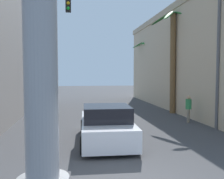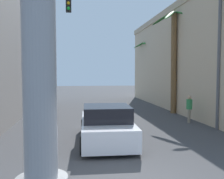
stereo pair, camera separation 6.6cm
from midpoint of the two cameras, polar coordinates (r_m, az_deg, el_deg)
The scene contains 9 objects.
ground_plane at distance 16.21m, azimuth -3.71°, elevation -6.52°, with size 85.03×85.03×0.00m, color #424244.
building_right at distance 20.93m, azimuth 21.98°, elevation 6.57°, with size 6.95×23.73×8.02m.
street_lamp at distance 13.63m, azimuth 21.43°, elevation 10.52°, with size 2.89×0.28×7.48m.
traffic_light_mast at distance 11.79m, azimuth -23.68°, elevation 11.33°, with size 4.96×0.32×6.47m.
car_lead at distance 10.53m, azimuth -1.54°, elevation -8.17°, with size 2.30×4.76×1.56m.
palm_tree_far_left at distance 24.68m, azimuth -19.44°, elevation 10.49°, with size 3.27×3.42×9.13m.
palm_tree_mid_right at distance 18.56m, azimuth 13.72°, elevation 8.31°, with size 3.18×3.30×7.32m.
palm_tree_far_right at distance 27.18m, azimuth 7.64°, elevation 5.85°, with size 2.96×2.77×6.39m.
pedestrian_mid_right at distance 15.22m, azimuth 16.97°, elevation -3.82°, with size 0.47×0.47×1.59m.
Camera 1 is at (-1.49, -5.89, 2.86)m, focal length 40.00 mm.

